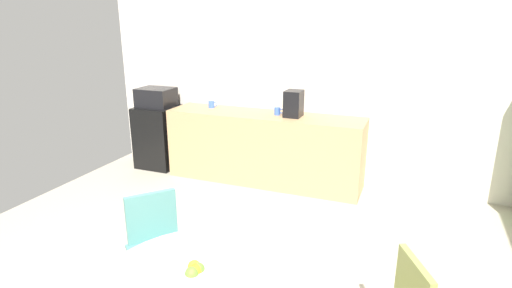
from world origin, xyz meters
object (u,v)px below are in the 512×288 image
at_px(microwave, 156,97).
at_px(mug_green, 278,111).
at_px(fruit_bowl, 196,274).
at_px(mug_white, 212,104).
at_px(mini_fridge, 159,136).
at_px(chair_teal, 156,236).
at_px(coffee_maker, 294,104).

relative_size(microwave, mug_green, 3.72).
bearing_deg(fruit_bowl, mug_white, 116.18).
distance_m(microwave, mug_green, 1.78).
height_order(mini_fridge, chair_teal, mini_fridge).
relative_size(fruit_bowl, coffee_maker, 0.64).
bearing_deg(chair_teal, mug_green, 88.04).
bearing_deg(microwave, mini_fridge, 0.00).
height_order(chair_teal, fruit_bowl, fruit_bowl).
xyz_separation_m(chair_teal, mug_green, (0.09, 2.52, 0.43)).
bearing_deg(microwave, coffee_maker, 0.00).
distance_m(chair_teal, mug_white, 2.76).
bearing_deg(coffee_maker, fruit_bowl, -82.27).
distance_m(chair_teal, mug_green, 2.55).
bearing_deg(chair_teal, coffee_maker, 83.29).
bearing_deg(chair_teal, mini_fridge, 124.02).
bearing_deg(mug_white, fruit_bowl, -63.82).
bearing_deg(mini_fridge, microwave, 0.00).
bearing_deg(mini_fridge, coffee_maker, 0.00).
bearing_deg(coffee_maker, microwave, 180.00).
relative_size(chair_teal, fruit_bowl, 4.06).
bearing_deg(fruit_bowl, chair_teal, 137.87).
bearing_deg(mug_white, microwave, -174.57).
distance_m(mini_fridge, chair_teal, 3.02).
bearing_deg(mug_green, mini_fridge, -179.55).
relative_size(microwave, chair_teal, 0.58).
relative_size(fruit_bowl, mug_white, 1.58).
bearing_deg(mug_green, chair_teal, -91.96).
bearing_deg(mini_fridge, mug_white, 5.43).
bearing_deg(fruit_bowl, mini_fridge, 127.38).
height_order(fruit_bowl, coffee_maker, coffee_maker).
xyz_separation_m(fruit_bowl, mug_white, (-1.59, 3.23, 0.15)).
relative_size(mug_white, mug_green, 1.00).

